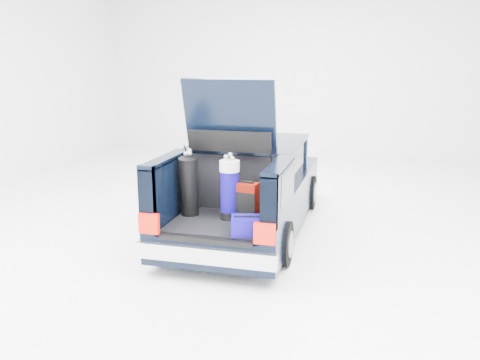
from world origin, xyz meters
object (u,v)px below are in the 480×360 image
(blue_duffel, at_px, (250,226))
(car, at_px, (249,188))
(blue_golf_bag, at_px, (230,189))
(black_golf_bag, at_px, (189,186))
(red_suitcase, at_px, (246,201))

(blue_duffel, bearing_deg, car, 90.62)
(car, bearing_deg, blue_golf_bag, -86.94)
(car, relative_size, black_golf_bag, 5.00)
(blue_duffel, bearing_deg, blue_golf_bag, 113.78)
(black_golf_bag, bearing_deg, blue_duffel, -42.15)
(black_golf_bag, relative_size, blue_duffel, 1.78)
(red_suitcase, distance_m, blue_duffel, 0.62)
(red_suitcase, distance_m, blue_golf_bag, 0.28)
(blue_golf_bag, relative_size, blue_duffel, 1.74)
(black_golf_bag, bearing_deg, car, 57.56)
(black_golf_bag, height_order, blue_duffel, black_golf_bag)
(car, bearing_deg, black_golf_bag, -109.00)
(red_suitcase, relative_size, blue_golf_bag, 0.59)
(car, height_order, black_golf_bag, car)
(car, relative_size, blue_golf_bag, 5.10)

